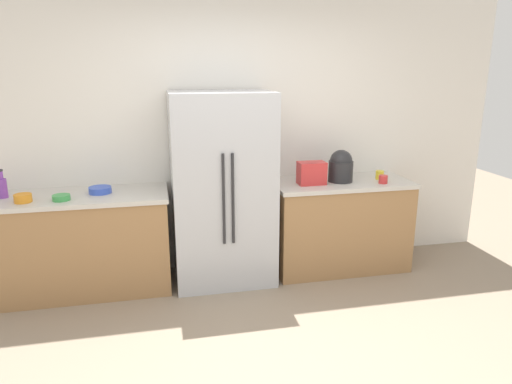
% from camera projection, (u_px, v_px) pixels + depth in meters
% --- Properties ---
extents(ground_plane, '(11.09, 11.09, 0.00)m').
position_uv_depth(ground_plane, '(279.00, 372.00, 3.11)').
color(ground_plane, gray).
extents(kitchen_back_panel, '(5.55, 0.10, 3.08)m').
position_uv_depth(kitchen_back_panel, '(230.00, 113.00, 4.51)').
color(kitchen_back_panel, silver).
rests_on(kitchen_back_panel, ground_plane).
extents(counter_left, '(1.54, 0.65, 0.90)m').
position_uv_depth(counter_left, '(83.00, 243.00, 4.16)').
color(counter_left, '#9E7247').
rests_on(counter_left, ground_plane).
extents(counter_right, '(1.35, 0.65, 0.90)m').
position_uv_depth(counter_right, '(339.00, 224.00, 4.66)').
color(counter_right, '#9E7247').
rests_on(counter_right, ground_plane).
extents(refrigerator, '(0.92, 0.68, 1.77)m').
position_uv_depth(refrigerator, '(223.00, 189.00, 4.28)').
color(refrigerator, '#B7BABF').
rests_on(refrigerator, ground_plane).
extents(toaster, '(0.26, 0.16, 0.21)m').
position_uv_depth(toaster, '(312.00, 173.00, 4.39)').
color(toaster, red).
rests_on(toaster, counter_right).
extents(rice_cooker, '(0.24, 0.24, 0.31)m').
position_uv_depth(rice_cooker, '(341.00, 166.00, 4.48)').
color(rice_cooker, '#262628').
rests_on(rice_cooker, counter_right).
extents(bottle_a, '(0.08, 0.08, 0.25)m').
position_uv_depth(bottle_a, '(2.00, 187.00, 3.93)').
color(bottle_a, purple).
rests_on(bottle_a, counter_left).
extents(cup_a, '(0.08, 0.08, 0.09)m').
position_uv_depth(cup_a, '(380.00, 175.00, 4.59)').
color(cup_a, yellow).
rests_on(cup_a, counter_right).
extents(cup_b, '(0.08, 0.08, 0.08)m').
position_uv_depth(cup_b, '(383.00, 179.00, 4.43)').
color(cup_b, red).
rests_on(cup_b, counter_right).
extents(bowl_a, '(0.19, 0.19, 0.06)m').
position_uv_depth(bowl_a, '(100.00, 190.00, 4.09)').
color(bowl_a, blue).
rests_on(bowl_a, counter_left).
extents(bowl_b, '(0.14, 0.14, 0.07)m').
position_uv_depth(bowl_b, '(23.00, 198.00, 3.82)').
color(bowl_b, orange).
rests_on(bowl_b, counter_left).
extents(bowl_c, '(0.14, 0.14, 0.05)m').
position_uv_depth(bowl_c, '(61.00, 198.00, 3.87)').
color(bowl_c, green).
rests_on(bowl_c, counter_left).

